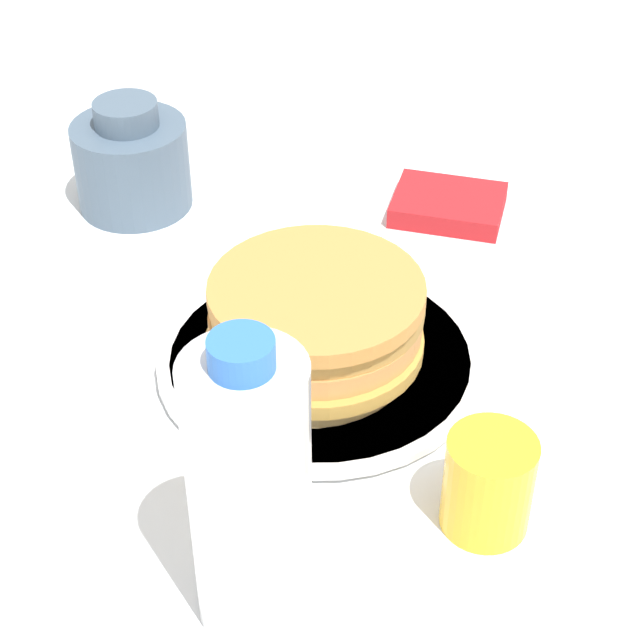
# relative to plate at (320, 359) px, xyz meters

# --- Properties ---
(ground_plane) EXTENTS (4.00, 4.00, 0.00)m
(ground_plane) POSITION_rel_plate_xyz_m (-0.02, 0.02, -0.01)
(ground_plane) COLOR white
(plate) EXTENTS (0.26, 0.26, 0.01)m
(plate) POSITION_rel_plate_xyz_m (0.00, 0.00, 0.00)
(plate) COLOR white
(plate) RESTS_ON ground_plane
(pancake_stack) EXTENTS (0.17, 0.18, 0.07)m
(pancake_stack) POSITION_rel_plate_xyz_m (-0.00, -0.00, 0.04)
(pancake_stack) COLOR #DCB975
(pancake_stack) RESTS_ON plate
(juice_glass) EXTENTS (0.06, 0.06, 0.07)m
(juice_glass) POSITION_rel_plate_xyz_m (0.19, -0.06, 0.03)
(juice_glass) COLOR yellow
(juice_glass) RESTS_ON ground_plane
(cream_jug) EXTENTS (0.11, 0.11, 0.11)m
(cream_jug) POSITION_rel_plate_xyz_m (-0.29, 0.08, 0.04)
(cream_jug) COLOR #4C6075
(cream_jug) RESTS_ON ground_plane
(water_bottle_near) EXTENTS (0.07, 0.07, 0.22)m
(water_bottle_near) POSITION_rel_plate_xyz_m (0.11, -0.21, 0.09)
(water_bottle_near) COLOR white
(water_bottle_near) RESTS_ON ground_plane
(napkin) EXTENTS (0.13, 0.12, 0.02)m
(napkin) POSITION_rel_plate_xyz_m (-0.05, 0.25, 0.00)
(napkin) COLOR red
(napkin) RESTS_ON ground_plane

